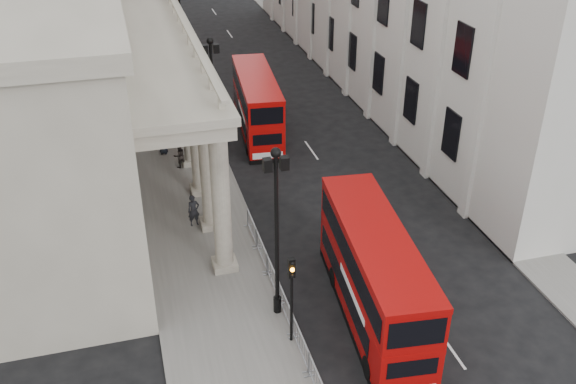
% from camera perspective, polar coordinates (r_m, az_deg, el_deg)
% --- Properties ---
extents(ground, '(260.00, 260.00, 0.00)m').
position_cam_1_polar(ground, '(27.37, 2.51, -15.71)').
color(ground, black).
rests_on(ground, ground).
extents(sidewalk_west, '(6.00, 140.00, 0.12)m').
position_cam_1_polar(sidewalk_west, '(52.07, -10.84, 7.22)').
color(sidewalk_west, slate).
rests_on(sidewalk_west, ground).
extents(sidewalk_east, '(3.00, 140.00, 0.12)m').
position_cam_1_polar(sidewalk_east, '(55.59, 6.48, 9.01)').
color(sidewalk_east, slate).
rests_on(sidewalk_east, ground).
extents(kerb, '(0.20, 140.00, 0.14)m').
position_cam_1_polar(kerb, '(52.33, -7.61, 7.62)').
color(kerb, slate).
rests_on(kerb, ground).
extents(portico_building, '(9.00, 28.00, 12.00)m').
position_cam_1_polar(portico_building, '(38.87, -20.90, 7.39)').
color(portico_building, gray).
rests_on(portico_building, ground).
extents(lamp_post_south, '(1.05, 0.44, 8.32)m').
position_cam_1_polar(lamp_post_south, '(27.14, -1.03, -2.78)').
color(lamp_post_south, black).
rests_on(lamp_post_south, sidewalk_west).
extents(lamp_post_mid, '(1.05, 0.44, 8.32)m').
position_cam_1_polar(lamp_post_mid, '(41.27, -6.67, 8.79)').
color(lamp_post_mid, black).
rests_on(lamp_post_mid, sidewalk_west).
extents(lamp_post_north, '(1.05, 0.44, 8.32)m').
position_cam_1_polar(lamp_post_north, '(56.41, -9.47, 14.30)').
color(lamp_post_north, black).
rests_on(lamp_post_north, sidewalk_west).
extents(traffic_light, '(0.28, 0.33, 4.30)m').
position_cam_1_polar(traffic_light, '(26.61, 0.32, -8.28)').
color(traffic_light, black).
rests_on(traffic_light, sidewalk_west).
extents(crowd_barriers, '(0.50, 18.75, 1.10)m').
position_cam_1_polar(crowd_barriers, '(28.37, 0.47, -11.83)').
color(crowd_barriers, gray).
rests_on(crowd_barriers, sidewalk_west).
extents(bus_near, '(3.58, 10.70, 4.53)m').
position_cam_1_polar(bus_near, '(28.70, 7.65, -7.23)').
color(bus_near, '#A10807').
rests_on(bus_near, ground).
extents(bus_far, '(3.38, 10.30, 4.37)m').
position_cam_1_polar(bus_far, '(46.32, -2.77, 7.83)').
color(bus_far, '#B90908').
rests_on(bus_far, ground).
extents(pedestrian_a, '(0.75, 0.57, 1.85)m').
position_cam_1_polar(pedestrian_a, '(35.83, -8.39, -1.64)').
color(pedestrian_a, black).
rests_on(pedestrian_a, sidewalk_west).
extents(pedestrian_b, '(0.97, 0.86, 1.66)m').
position_cam_1_polar(pedestrian_b, '(42.26, -9.64, 3.21)').
color(pedestrian_b, black).
rests_on(pedestrian_b, sidewalk_west).
extents(pedestrian_c, '(0.83, 0.62, 1.53)m').
position_cam_1_polar(pedestrian_c, '(44.33, -11.05, 4.28)').
color(pedestrian_c, black).
rests_on(pedestrian_c, sidewalk_west).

